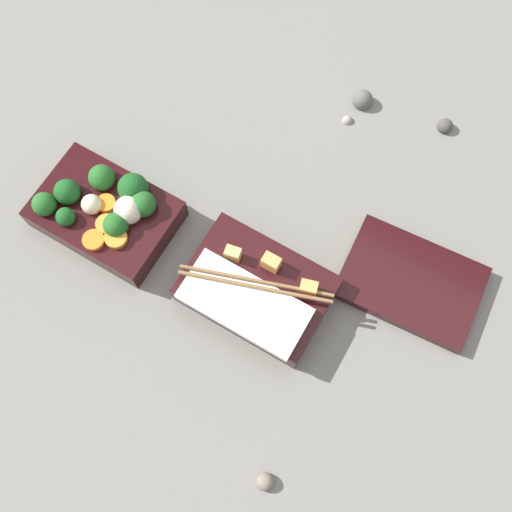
% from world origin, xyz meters
% --- Properties ---
extents(ground_plane, '(3.00, 3.00, 0.00)m').
position_xyz_m(ground_plane, '(0.00, 0.00, 0.00)').
color(ground_plane, slate).
extents(bento_tray_vegetable, '(0.19, 0.13, 0.07)m').
position_xyz_m(bento_tray_vegetable, '(-0.11, -0.01, 0.03)').
color(bento_tray_vegetable, black).
rests_on(bento_tray_vegetable, ground_plane).
extents(bento_tray_rice, '(0.20, 0.13, 0.07)m').
position_xyz_m(bento_tray_rice, '(0.13, -0.01, 0.02)').
color(bento_tray_rice, black).
rests_on(bento_tray_rice, ground_plane).
extents(bento_lid, '(0.20, 0.14, 0.02)m').
position_xyz_m(bento_lid, '(0.30, 0.12, 0.01)').
color(bento_lid, black).
rests_on(bento_lid, ground_plane).
extents(pebble_0, '(0.02, 0.02, 0.02)m').
position_xyz_m(pebble_0, '(0.24, 0.37, 0.01)').
color(pebble_0, '#474442').
rests_on(pebble_0, ground_plane).
extents(pebble_1, '(0.02, 0.02, 0.02)m').
position_xyz_m(pebble_1, '(0.26, -0.21, 0.01)').
color(pebble_1, '#7A6B5B').
rests_on(pebble_1, ground_plane).
extents(pebble_2, '(0.03, 0.03, 0.03)m').
position_xyz_m(pebble_2, '(0.11, 0.35, 0.01)').
color(pebble_2, '#595651').
rests_on(pebble_2, ground_plane).
extents(pebble_3, '(0.02, 0.02, 0.02)m').
position_xyz_m(pebble_3, '(0.11, 0.31, 0.00)').
color(pebble_3, gray).
rests_on(pebble_3, ground_plane).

